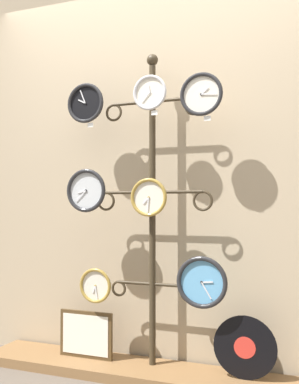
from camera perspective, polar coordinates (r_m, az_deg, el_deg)
shop_wall at (r=2.96m, az=1.48°, el=5.35°), size 4.40×0.04×2.80m
low_shelf at (r=2.91m, az=-0.08°, el=-21.96°), size 2.20×0.36×0.06m
display_stand at (r=2.80m, az=0.37°, el=-8.08°), size 0.77×0.37×1.98m
clock_top_left at (r=2.97m, az=-8.10°, el=11.09°), size 0.26×0.04×0.26m
clock_top_center at (r=2.76m, az=0.07°, el=12.49°), size 0.21×0.04×0.21m
clock_top_right at (r=2.66m, az=6.61°, el=12.21°), size 0.25×0.04×0.25m
clock_middle_left at (r=2.85m, az=-8.02°, el=0.18°), size 0.27×0.04×0.27m
clock_middle_center at (r=2.70m, az=-0.07°, el=-0.69°), size 0.23×0.04×0.23m
clock_bottom_left at (r=2.89m, az=-6.85°, el=-11.71°), size 0.22×0.04×0.22m
clock_bottom_right at (r=2.62m, az=6.68°, el=-11.31°), size 0.30×0.04×0.30m
vinyl_record at (r=2.71m, az=12.01°, el=-18.76°), size 0.36×0.01×0.36m
picture_frame at (r=3.05m, az=-8.08°, el=-17.47°), size 0.37×0.02×0.30m
price_tag_upper at (r=2.92m, az=-7.52°, el=8.43°), size 0.04×0.00×0.03m
price_tag_mid at (r=2.72m, az=0.63°, el=10.03°), size 0.04×0.00×0.03m
price_tag_lower at (r=2.62m, az=7.36°, el=9.26°), size 0.04×0.00×0.03m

